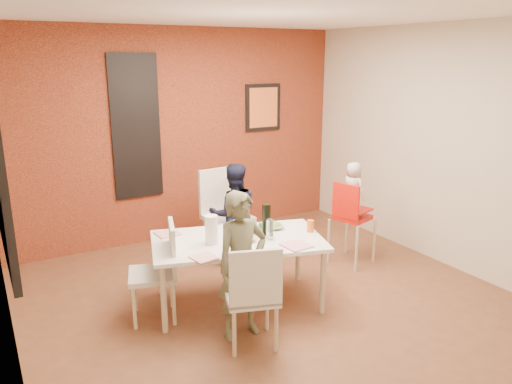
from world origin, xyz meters
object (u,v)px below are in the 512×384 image
chair_near (253,292)px  high_chair (351,215)px  child_near (242,265)px  dining_table (238,245)px  toddler (353,189)px  child_far (234,214)px  wine_bottle (266,219)px  chair_left (161,266)px  paper_towel_roll (211,230)px  chair_far (223,209)px

chair_near → high_chair: bearing=-133.4°
child_near → dining_table: bearing=63.0°
dining_table → toddler: toddler is taller
chair_near → toddler: bearing=-133.4°
child_far → wine_bottle: child_far is taller
dining_table → chair_left: bearing=171.2°
child_near → wine_bottle: 0.74m
child_near → paper_towel_roll: (-0.03, 0.53, 0.16)m
toddler → high_chair: bearing=109.6°
child_far → toddler: 1.38m
child_near → chair_left: bearing=125.4°
child_far → wine_bottle: (-0.12, -0.93, 0.23)m
chair_left → child_far: bearing=141.8°
child_far → wine_bottle: 0.97m
child_far → dining_table: bearing=83.2°
child_far → chair_left: bearing=53.0°
chair_far → high_chair: (1.16, -0.93, -0.01)m
chair_far → child_near: size_ratio=0.83×
child_far → paper_towel_roll: bearing=70.7°
high_chair → toddler: 0.30m
chair_far → paper_towel_roll: bearing=-125.6°
chair_far → high_chair: size_ratio=1.09×
chair_far → wine_bottle: bearing=-100.5°
chair_far → wine_bottle: 1.21m
dining_table → child_far: (0.42, 0.91, -0.01)m
high_chair → wine_bottle: bearing=84.7°
paper_towel_roll → child_near: bearing=-86.6°
high_chair → child_far: size_ratio=0.82×
dining_table → child_far: child_far is taller
toddler → wine_bottle: (-1.30, -0.27, -0.07)m
chair_near → child_far: size_ratio=0.77×
toddler → wine_bottle: 1.33m
dining_table → paper_towel_roll: size_ratio=6.64×
chair_far → child_far: 0.25m
chair_near → chair_far: (0.67, 1.91, 0.08)m
dining_table → child_near: child_near is taller
chair_near → dining_table: bearing=-90.4°
dining_table → toddler: (1.60, 0.25, 0.28)m
toddler → wine_bottle: toddler is taller
chair_near → toddler: size_ratio=1.46×
chair_near → wine_bottle: 0.97m
child_near → child_far: child_near is taller
chair_near → wine_bottle: bearing=-109.1°
dining_table → chair_near: 0.80m
chair_left → child_near: 0.81m
toddler → child_near: bearing=102.9°
chair_far → child_near: (-0.64, -1.67, 0.05)m
chair_far → toddler: size_ratio=1.70×
wine_bottle → paper_towel_roll: wine_bottle is taller
chair_near → high_chair: high_chair is taller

